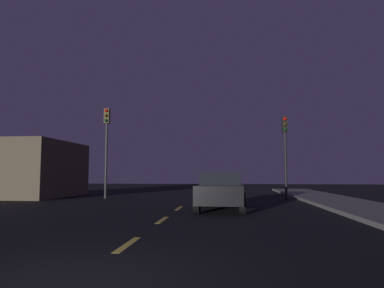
% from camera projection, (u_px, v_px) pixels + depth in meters
% --- Properties ---
extents(ground_plane, '(80.00, 80.00, 0.00)m').
position_uv_depth(ground_plane, '(166.00, 218.00, 11.43)').
color(ground_plane, black).
extents(lane_stripe_second, '(0.16, 1.60, 0.01)m').
position_uv_depth(lane_stripe_second, '(128.00, 244.00, 7.07)').
color(lane_stripe_second, '#EACC4C').
rests_on(lane_stripe_second, ground_plane).
extents(lane_stripe_third, '(0.16, 1.60, 0.01)m').
position_uv_depth(lane_stripe_third, '(162.00, 220.00, 10.84)').
color(lane_stripe_third, '#EACC4C').
rests_on(lane_stripe_third, ground_plane).
extents(lane_stripe_fourth, '(0.16, 1.60, 0.01)m').
position_uv_depth(lane_stripe_fourth, '(179.00, 208.00, 14.60)').
color(lane_stripe_fourth, '#EACC4C').
rests_on(lane_stripe_fourth, ground_plane).
extents(traffic_signal_left, '(0.32, 0.38, 5.39)m').
position_uv_depth(traffic_signal_left, '(107.00, 136.00, 20.77)').
color(traffic_signal_left, '#2D2D30').
rests_on(traffic_signal_left, ground_plane).
extents(traffic_signal_right, '(0.32, 0.38, 4.72)m').
position_uv_depth(traffic_signal_right, '(285.00, 141.00, 19.67)').
color(traffic_signal_right, black).
rests_on(traffic_signal_right, ground_plane).
extents(car_stopped_ahead, '(2.04, 3.95, 1.50)m').
position_uv_depth(car_stopped_ahead, '(222.00, 191.00, 13.79)').
color(car_stopped_ahead, black).
rests_on(car_stopped_ahead, ground_plane).
extents(storefront_left, '(4.57, 6.57, 3.50)m').
position_uv_depth(storefront_left, '(34.00, 169.00, 22.14)').
color(storefront_left, brown).
rests_on(storefront_left, ground_plane).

